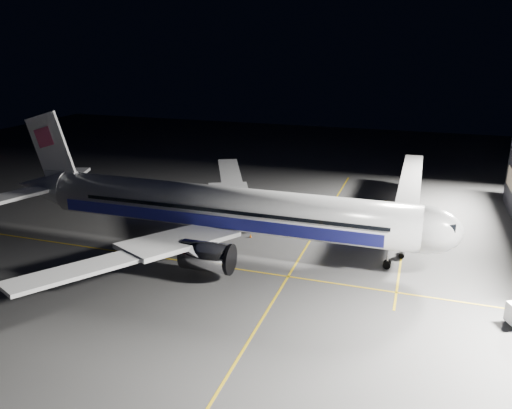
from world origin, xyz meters
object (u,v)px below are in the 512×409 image
Objects in this scene: jet_bridge at (409,191)px; safety_cone_c at (204,219)px; baggage_tug at (230,213)px; safety_cone_a at (227,217)px; safety_cone_b at (250,236)px; airliner at (218,208)px.

jet_bridge reaches higher than safety_cone_c.
jet_bridge is 26.96m from baggage_tug.
safety_cone_a is 0.95× the size of safety_cone_c.
safety_cone_c is at bearing -151.01° from safety_cone_a.
baggage_tug is at bearing 131.38° from safety_cone_b.
airliner is 7.02m from safety_cone_b.
safety_cone_a is (-25.85, -8.24, -4.31)m from jet_bridge.
safety_cone_c is (-8.80, 4.17, 0.03)m from safety_cone_b.
baggage_tug is (-25.54, -7.81, -3.68)m from jet_bridge.
safety_cone_a is (-2.78, 9.82, -4.89)m from airliner.
safety_cone_b is (5.50, -6.25, -0.64)m from baggage_tug.
jet_bridge is 10.49× the size of baggage_tug.
airliner is 111.46× the size of safety_cone_a.
baggage_tug reaches higher than safety_cone_b.
safety_cone_a is 8.23m from safety_cone_b.
airliner reaches higher than safety_cone_a.
safety_cone_b is (3.04, 4.00, -4.91)m from airliner.
safety_cone_a is at bearing 135.00° from safety_cone_b.
safety_cone_c is at bearing 125.17° from airliner.
safety_cone_a is at bearing -104.58° from baggage_tug.
jet_bridge is 24.85m from safety_cone_b.
airliner reaches higher than baggage_tug.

